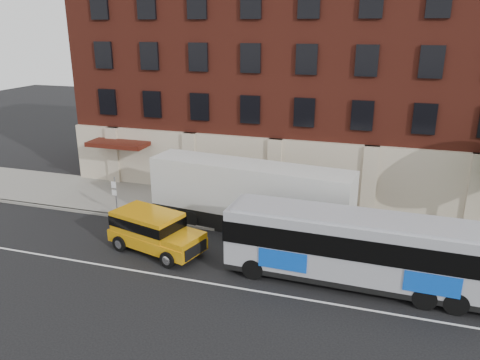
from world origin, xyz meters
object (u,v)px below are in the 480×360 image
(city_bus, at_px, (360,247))
(shipping_container, at_px, (249,197))
(yellow_suv, at_px, (153,229))
(sign_pole, at_px, (115,194))

(city_bus, xyz_separation_m, shipping_container, (-6.37, 4.33, 0.09))
(yellow_suv, distance_m, shipping_container, 5.73)
(yellow_suv, relative_size, shipping_container, 0.46)
(city_bus, relative_size, shipping_container, 1.03)
(sign_pole, distance_m, shipping_container, 8.25)
(city_bus, relative_size, yellow_suv, 2.21)
(sign_pole, relative_size, shipping_container, 0.21)
(yellow_suv, bearing_deg, sign_pole, 141.43)
(yellow_suv, height_order, shipping_container, shipping_container)
(city_bus, bearing_deg, yellow_suv, 178.64)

